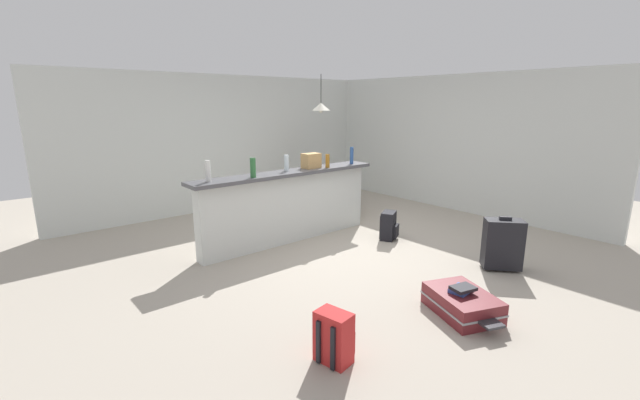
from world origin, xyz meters
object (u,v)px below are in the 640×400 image
Objects in this scene: backpack_black at (389,226)px; grocery_bag at (311,161)px; bottle_clear at (287,163)px; pendant_lamp at (321,107)px; backpack_red at (334,338)px; bottle_blue at (352,155)px; dining_chair_near_partition at (342,187)px; bottle_green at (253,168)px; bottle_amber at (328,161)px; suitcase_flat_maroon at (462,303)px; suitcase_upright_black at (503,244)px; dining_table at (323,175)px; book_stack at (462,289)px; bottle_white at (208,171)px.

grocery_bag is at bearing 128.34° from backpack_black.
bottle_clear is 2.17m from pendant_lamp.
grocery_bag is at bearing 53.97° from backpack_red.
bottle_blue reaches higher than backpack_red.
dining_chair_near_partition is 2.21× the size of backpack_black.
bottle_green is 1.27× the size of bottle_amber.
suitcase_upright_black is at bearing 11.90° from suitcase_flat_maroon.
bottle_clear is 1.21m from bottle_blue.
bottle_green reaches higher than bottle_clear.
dining_table is at bearing 51.90° from bottle_amber.
book_stack is at bearing -103.95° from bottle_amber.
dining_chair_near_partition is at bearing 85.48° from suitcase_upright_black.
bottle_clear is at bearing 117.34° from suitcase_upright_black.
backpack_red is (-1.45, -2.61, -0.95)m from bottle_clear.
bottle_white is at bearing 84.74° from backpack_red.
dining_table is at bearing 43.15° from grocery_bag.
bottle_white reaches higher than suitcase_upright_black.
dining_table reaches higher than suitcase_flat_maroon.
bottle_green reaches higher than suitcase_upright_black.
suitcase_flat_maroon is (1.20, -2.83, -1.06)m from bottle_white.
bottle_green is 1.84m from bottle_blue.
suitcase_flat_maroon is at bearing -112.45° from dining_table.
bottle_green is 1.29m from bottle_amber.
bottle_green is 2.74m from pendant_lamp.
bottle_amber is 1.34m from backpack_black.
dining_table is at bearing 77.52° from backpack_black.
bottle_white reaches higher than book_stack.
bottle_green is at bearing 102.87° from suitcase_flat_maroon.
bottle_amber reaches higher than suitcase_upright_black.
dining_chair_near_partition is (-0.05, -0.59, -0.13)m from dining_table.
book_stack is at bearing -9.37° from backpack_red.
book_stack is at bearing -90.30° from bottle_clear.
dining_table reaches higher than backpack_black.
suitcase_flat_maroon is (-1.59, -3.37, -0.41)m from dining_chair_near_partition.
suitcase_upright_black is (1.34, 0.28, 0.22)m from suitcase_flat_maroon.
dining_chair_near_partition is at bearing -94.71° from dining_table.
grocery_bag is at bearing 150.37° from bottle_amber.
pendant_lamp is 0.78× the size of suitcase_flat_maroon.
dining_chair_near_partition is (1.58, 0.51, -0.64)m from bottle_clear.
dining_chair_near_partition is 1.54m from backpack_black.
dining_chair_near_partition is at bearing 10.93° from bottle_white.
book_stack is at bearing -67.01° from bottle_white.
dining_table is 3.70m from suitcase_upright_black.
bottle_blue is at bearing -5.89° from grocery_bag.
bottle_white is 1.00× the size of book_stack.
bottle_amber is at bearing 49.60° from backpack_red.
pendant_lamp reaches higher than grocery_bag.
bottle_clear is at bearing 89.81° from suitcase_flat_maroon.
bottle_amber is 0.55m from bottle_blue.
dining_table is 4.32m from suitcase_flat_maroon.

